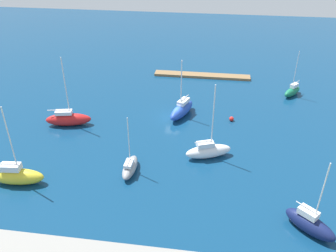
{
  "coord_description": "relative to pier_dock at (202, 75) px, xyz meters",
  "views": [
    {
      "loc": [
        -6.79,
        53.42,
        30.16
      ],
      "look_at": [
        0.0,
        5.48,
        1.5
      ],
      "focal_mm": 37.5,
      "sensor_mm": 36.0,
      "label": 1
    }
  ],
  "objects": [
    {
      "name": "sailboat_blue_lone_north",
      "position": [
        2.53,
        18.47,
        0.97
      ],
      "size": [
        4.68,
        7.62,
        10.42
      ],
      "rotation": [
        0.0,
        0.0,
        1.19
      ],
      "color": "#2347B2",
      "rests_on": "water"
    },
    {
      "name": "sailboat_red_inner_mooring",
      "position": [
        21.11,
        24.46,
        0.94
      ],
      "size": [
        7.8,
        3.58,
        11.99
      ],
      "rotation": [
        0.0,
        0.0,
        3.34
      ],
      "color": "red",
      "rests_on": "water"
    },
    {
      "name": "pier_dock",
      "position": [
        0.0,
        0.0,
        0.0
      ],
      "size": [
        21.0,
        2.43,
        0.53
      ],
      "primitive_type": "cube",
      "color": "olive",
      "rests_on": "ground"
    },
    {
      "name": "sailboat_gray_far_north",
      "position": [
        7.86,
        35.52,
        0.58
      ],
      "size": [
        1.81,
        5.32,
        8.44
      ],
      "rotation": [
        0.0,
        0.0,
        4.69
      ],
      "color": "gray",
      "rests_on": "water"
    },
    {
      "name": "water",
      "position": [
        4.08,
        19.47,
        -0.26
      ],
      "size": [
        160.0,
        160.0,
        0.0
      ],
      "primitive_type": "plane",
      "color": "navy",
      "rests_on": "ground"
    },
    {
      "name": "sailboat_yellow_lone_south",
      "position": [
        21.94,
        39.9,
        0.99
      ],
      "size": [
        7.22,
        2.79,
        11.39
      ],
      "rotation": [
        0.0,
        0.0,
        3.23
      ],
      "color": "yellow",
      "rests_on": "water"
    },
    {
      "name": "sailboat_navy_east_end",
      "position": [
        -14.33,
        43.13,
        0.91
      ],
      "size": [
        5.8,
        5.41,
        9.61
      ],
      "rotation": [
        0.0,
        0.0,
        2.43
      ],
      "color": "#141E4C",
      "rests_on": "water"
    },
    {
      "name": "mooring_buoy_red",
      "position": [
        -6.19,
        19.16,
        0.14
      ],
      "size": [
        0.8,
        0.8,
        0.8
      ],
      "primitive_type": "sphere",
      "color": "red",
      "rests_on": "water"
    },
    {
      "name": "sailboat_white_outer_mooring",
      "position": [
        -2.62,
        30.46,
        0.87
      ],
      "size": [
        7.06,
        4.29,
        11.52
      ],
      "rotation": [
        0.0,
        0.0,
        3.51
      ],
      "color": "white",
      "rests_on": "water"
    },
    {
      "name": "sailboat_green_near_pier",
      "position": [
        -18.16,
        7.22,
        0.71
      ],
      "size": [
        4.32,
        4.89,
        9.13
      ],
      "rotation": [
        0.0,
        0.0,
        0.9
      ],
      "color": "#19724C",
      "rests_on": "water"
    }
  ]
}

